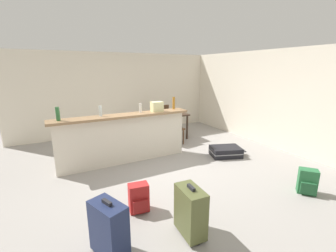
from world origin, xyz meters
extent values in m
cube|color=gray|center=(0.00, 0.00, -0.03)|extent=(13.00, 13.00, 0.05)
cube|color=silver|center=(0.00, 3.05, 1.25)|extent=(6.60, 0.10, 2.50)
cube|color=silver|center=(3.05, 0.30, 1.25)|extent=(0.10, 6.00, 2.50)
cube|color=silver|center=(-0.75, 0.54, 0.51)|extent=(2.80, 0.20, 1.03)
cube|color=#93704C|center=(-0.75, 0.54, 1.05)|extent=(2.96, 0.40, 0.05)
cylinder|color=#2D6B38|center=(-2.00, 0.56, 1.21)|extent=(0.07, 0.07, 0.26)
cylinder|color=silver|center=(-1.21, 0.60, 1.18)|extent=(0.06, 0.06, 0.21)
cylinder|color=silver|center=(-0.35, 0.59, 1.18)|extent=(0.06, 0.06, 0.21)
cylinder|color=#9E661E|center=(0.52, 0.63, 1.22)|extent=(0.06, 0.06, 0.29)
cube|color=beige|center=(0.03, 0.54, 1.19)|extent=(0.26, 0.18, 0.22)
cube|color=#332319|center=(0.90, 1.69, 0.72)|extent=(1.10, 0.80, 0.04)
cylinder|color=#332319|center=(0.41, 1.35, 0.35)|extent=(0.06, 0.06, 0.70)
cylinder|color=#332319|center=(1.39, 1.35, 0.35)|extent=(0.06, 0.06, 0.70)
cylinder|color=#332319|center=(0.41, 2.03, 0.35)|extent=(0.06, 0.06, 0.70)
cylinder|color=#332319|center=(1.39, 2.03, 0.35)|extent=(0.06, 0.06, 0.70)
cube|color=#4C331E|center=(0.85, 1.11, 0.43)|extent=(0.46, 0.46, 0.04)
cube|color=#4C331E|center=(0.82, 1.29, 0.69)|extent=(0.40, 0.10, 0.48)
cylinder|color=#4C331E|center=(0.72, 0.93, 0.21)|extent=(0.04, 0.04, 0.41)
cylinder|color=#4C331E|center=(1.03, 0.98, 0.21)|extent=(0.04, 0.04, 0.41)
cylinder|color=#4C331E|center=(0.67, 1.25, 0.21)|extent=(0.04, 0.04, 0.41)
cylinder|color=#4C331E|center=(0.99, 1.29, 0.21)|extent=(0.04, 0.04, 0.41)
cube|color=#4C331E|center=(1.01, 2.31, 0.43)|extent=(0.43, 0.43, 0.04)
cube|color=#4C331E|center=(0.99, 2.14, 0.69)|extent=(0.40, 0.07, 0.48)
cylinder|color=#4C331E|center=(1.18, 2.46, 0.21)|extent=(0.04, 0.04, 0.41)
cylinder|color=#4C331E|center=(0.86, 2.49, 0.21)|extent=(0.04, 0.04, 0.41)
cylinder|color=#4C331E|center=(1.15, 2.14, 0.21)|extent=(0.04, 0.04, 0.41)
cylinder|color=#4C331E|center=(0.83, 2.17, 0.21)|extent=(0.04, 0.04, 0.41)
cube|color=black|center=(1.46, -0.24, 0.11)|extent=(0.80, 0.68, 0.22)
cube|color=gray|center=(1.46, -0.24, 0.11)|extent=(0.82, 0.70, 0.02)
cube|color=#2D2D33|center=(1.84, -0.38, 0.11)|extent=(0.19, 0.22, 0.02)
cube|color=#51562D|center=(-0.76, -2.06, 0.33)|extent=(0.27, 0.46, 0.60)
cylinder|color=black|center=(-0.75, -1.87, 0.03)|extent=(0.03, 0.06, 0.06)
cylinder|color=black|center=(-0.78, -2.25, 0.03)|extent=(0.03, 0.06, 0.06)
cube|color=#232328|center=(-0.76, -2.06, 0.65)|extent=(0.05, 0.14, 0.04)
cube|color=#286B3D|center=(1.50, -2.15, 0.21)|extent=(0.32, 0.33, 0.42)
cube|color=#205530|center=(1.42, -2.22, 0.14)|extent=(0.19, 0.21, 0.19)
cube|color=black|center=(1.53, -2.03, 0.19)|extent=(0.04, 0.04, 0.36)
cube|color=black|center=(1.62, -2.14, 0.19)|extent=(0.04, 0.04, 0.36)
cube|color=red|center=(-1.14, -1.28, 0.21)|extent=(0.30, 0.22, 0.42)
cube|color=maroon|center=(-1.16, -1.39, 0.14)|extent=(0.23, 0.09, 0.19)
cube|color=black|center=(-1.20, -1.17, 0.19)|extent=(0.04, 0.03, 0.36)
cube|color=black|center=(-1.06, -1.19, 0.19)|extent=(0.04, 0.03, 0.36)
cube|color=#1E284C|center=(-1.72, -1.89, 0.33)|extent=(0.38, 0.50, 0.60)
cylinder|color=black|center=(-1.79, -1.71, 0.03)|extent=(0.05, 0.07, 0.06)
cube|color=#232328|center=(-1.72, -1.89, 0.65)|extent=(0.09, 0.15, 0.04)
camera|label=1|loc=(-2.16, -4.08, 2.02)|focal=24.40mm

